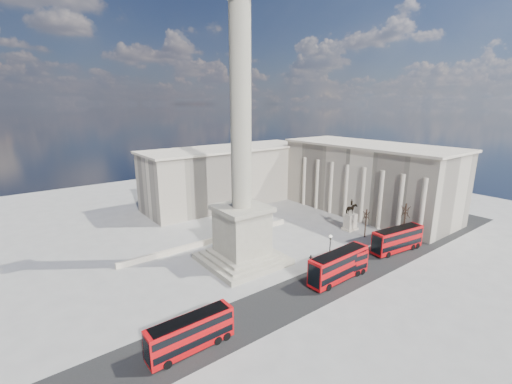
{
  "coord_description": "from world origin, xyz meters",
  "views": [
    {
      "loc": [
        -33.78,
        -43.78,
        28.71
      ],
      "look_at": [
        1.3,
        2.44,
        13.78
      ],
      "focal_mm": 24.0,
      "sensor_mm": 36.0,
      "label": 1
    }
  ],
  "objects_px": {
    "victorian_lamp": "(330,250)",
    "equestrian_statue": "(350,219)",
    "red_bus_a": "(191,333)",
    "pedestrian_walking": "(341,252)",
    "pedestrian_standing": "(389,235)",
    "red_bus_d": "(398,239)",
    "pedestrian_crossing": "(311,259)",
    "red_bus_c": "(339,265)",
    "red_bus_b": "(342,266)",
    "nelsons_column": "(242,195)"
  },
  "relations": [
    {
      "from": "victorian_lamp",
      "to": "pedestrian_walking",
      "type": "height_order",
      "value": "victorian_lamp"
    },
    {
      "from": "red_bus_a",
      "to": "equestrian_statue",
      "type": "height_order",
      "value": "equestrian_statue"
    },
    {
      "from": "red_bus_d",
      "to": "red_bus_a",
      "type": "bearing_deg",
      "value": -171.26
    },
    {
      "from": "victorian_lamp",
      "to": "pedestrian_crossing",
      "type": "xyz_separation_m",
      "value": [
        -0.36,
        4.06,
        -3.17
      ]
    },
    {
      "from": "red_bus_a",
      "to": "victorian_lamp",
      "type": "height_order",
      "value": "victorian_lamp"
    },
    {
      "from": "red_bus_b",
      "to": "red_bus_c",
      "type": "xyz_separation_m",
      "value": [
        -0.73,
        -0.04,
        0.38
      ]
    },
    {
      "from": "victorian_lamp",
      "to": "pedestrian_crossing",
      "type": "height_order",
      "value": "victorian_lamp"
    },
    {
      "from": "red_bus_b",
      "to": "red_bus_a",
      "type": "bearing_deg",
      "value": -174.59
    },
    {
      "from": "red_bus_a",
      "to": "red_bus_b",
      "type": "distance_m",
      "value": 28.23
    },
    {
      "from": "red_bus_a",
      "to": "nelsons_column",
      "type": "bearing_deg",
      "value": 40.34
    },
    {
      "from": "red_bus_d",
      "to": "pedestrian_standing",
      "type": "height_order",
      "value": "red_bus_d"
    },
    {
      "from": "nelsons_column",
      "to": "red_bus_b",
      "type": "bearing_deg",
      "value": -58.25
    },
    {
      "from": "nelsons_column",
      "to": "pedestrian_standing",
      "type": "xyz_separation_m",
      "value": [
        31.95,
        -10.44,
        -11.95
      ]
    },
    {
      "from": "nelsons_column",
      "to": "red_bus_b",
      "type": "height_order",
      "value": "nelsons_column"
    },
    {
      "from": "nelsons_column",
      "to": "victorian_lamp",
      "type": "xyz_separation_m",
      "value": [
        10.13,
        -12.38,
        -8.94
      ]
    },
    {
      "from": "red_bus_b",
      "to": "equestrian_statue",
      "type": "distance_m",
      "value": 24.54
    },
    {
      "from": "red_bus_d",
      "to": "pedestrian_crossing",
      "type": "bearing_deg",
      "value": 166.54
    },
    {
      "from": "nelsons_column",
      "to": "red_bus_b",
      "type": "relative_size",
      "value": 4.64
    },
    {
      "from": "red_bus_c",
      "to": "nelsons_column",
      "type": "bearing_deg",
      "value": 117.89
    },
    {
      "from": "red_bus_d",
      "to": "equestrian_statue",
      "type": "height_order",
      "value": "equestrian_statue"
    },
    {
      "from": "red_bus_c",
      "to": "victorian_lamp",
      "type": "height_order",
      "value": "victorian_lamp"
    },
    {
      "from": "red_bus_b",
      "to": "red_bus_c",
      "type": "height_order",
      "value": "red_bus_c"
    },
    {
      "from": "pedestrian_standing",
      "to": "victorian_lamp",
      "type": "bearing_deg",
      "value": -18.05
    },
    {
      "from": "nelsons_column",
      "to": "pedestrian_crossing",
      "type": "height_order",
      "value": "nelsons_column"
    },
    {
      "from": "red_bus_b",
      "to": "pedestrian_walking",
      "type": "distance_m",
      "value": 9.08
    },
    {
      "from": "red_bus_a",
      "to": "pedestrian_standing",
      "type": "height_order",
      "value": "red_bus_a"
    },
    {
      "from": "red_bus_c",
      "to": "victorian_lamp",
      "type": "distance_m",
      "value": 3.67
    },
    {
      "from": "victorian_lamp",
      "to": "pedestrian_crossing",
      "type": "distance_m",
      "value": 5.16
    },
    {
      "from": "red_bus_c",
      "to": "victorian_lamp",
      "type": "xyz_separation_m",
      "value": [
        1.25,
        3.18,
        1.34
      ]
    },
    {
      "from": "red_bus_d",
      "to": "pedestrian_walking",
      "type": "relative_size",
      "value": 8.15
    },
    {
      "from": "nelsons_column",
      "to": "pedestrian_walking",
      "type": "height_order",
      "value": "nelsons_column"
    },
    {
      "from": "red_bus_c",
      "to": "red_bus_b",
      "type": "bearing_deg",
      "value": 0.98
    },
    {
      "from": "red_bus_c",
      "to": "pedestrian_standing",
      "type": "relative_size",
      "value": 6.45
    },
    {
      "from": "nelsons_column",
      "to": "red_bus_d",
      "type": "height_order",
      "value": "nelsons_column"
    },
    {
      "from": "red_bus_b",
      "to": "red_bus_c",
      "type": "distance_m",
      "value": 0.82
    },
    {
      "from": "red_bus_d",
      "to": "pedestrian_walking",
      "type": "distance_m",
      "value": 12.21
    },
    {
      "from": "pedestrian_walking",
      "to": "pedestrian_crossing",
      "type": "height_order",
      "value": "pedestrian_crossing"
    },
    {
      "from": "victorian_lamp",
      "to": "pedestrian_walking",
      "type": "distance_m",
      "value": 7.59
    },
    {
      "from": "pedestrian_standing",
      "to": "pedestrian_crossing",
      "type": "distance_m",
      "value": 22.28
    },
    {
      "from": "equestrian_statue",
      "to": "pedestrian_walking",
      "type": "relative_size",
      "value": 4.93
    },
    {
      "from": "pedestrian_walking",
      "to": "pedestrian_standing",
      "type": "xyz_separation_m",
      "value": [
        15.45,
        -0.63,
        0.21
      ]
    },
    {
      "from": "red_bus_a",
      "to": "red_bus_d",
      "type": "relative_size",
      "value": 0.88
    },
    {
      "from": "equestrian_statue",
      "to": "red_bus_a",
      "type": "bearing_deg",
      "value": -163.45
    },
    {
      "from": "red_bus_c",
      "to": "pedestrian_crossing",
      "type": "bearing_deg",
      "value": 81.13
    },
    {
      "from": "victorian_lamp",
      "to": "equestrian_statue",
      "type": "height_order",
      "value": "equestrian_statue"
    },
    {
      "from": "pedestrian_standing",
      "to": "pedestrian_crossing",
      "type": "height_order",
      "value": "pedestrian_standing"
    },
    {
      "from": "red_bus_a",
      "to": "victorian_lamp",
      "type": "distance_m",
      "value": 29.04
    },
    {
      "from": "pedestrian_walking",
      "to": "pedestrian_standing",
      "type": "relative_size",
      "value": 0.78
    },
    {
      "from": "red_bus_a",
      "to": "pedestrian_walking",
      "type": "bearing_deg",
      "value": 9.66
    },
    {
      "from": "victorian_lamp",
      "to": "pedestrian_walking",
      "type": "relative_size",
      "value": 4.48
    }
  ]
}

